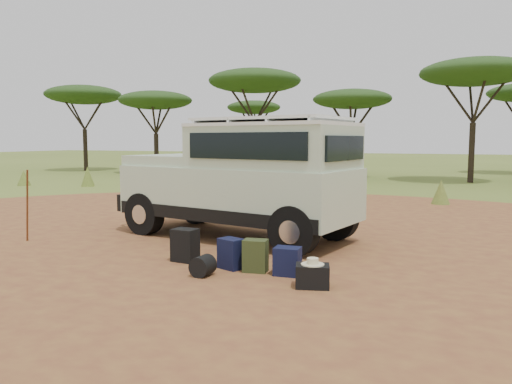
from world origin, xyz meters
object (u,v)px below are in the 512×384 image
at_px(duffel_navy, 287,261).
at_px(hard_case, 312,276).
at_px(walking_staff, 27,206).
at_px(backpack_navy, 231,254).
at_px(backpack_black, 185,245).
at_px(safari_vehicle, 244,181).
at_px(backpack_olive, 255,256).

xyz_separation_m(duffel_navy, hard_case, (0.54, -0.47, -0.06)).
height_order(walking_staff, hard_case, walking_staff).
distance_m(walking_staff, backpack_navy, 4.73).
bearing_deg(backpack_black, walking_staff, -176.82).
height_order(backpack_navy, hard_case, backpack_navy).
bearing_deg(backpack_navy, walking_staff, -162.70).
height_order(safari_vehicle, backpack_black, safari_vehicle).
bearing_deg(backpack_black, duffel_navy, 0.21).
distance_m(safari_vehicle, hard_case, 3.91).
bearing_deg(walking_staff, backpack_navy, -58.61).
height_order(backpack_black, backpack_olive, backpack_black).
xyz_separation_m(walking_staff, backpack_olive, (5.13, -0.29, -0.49)).
relative_size(safari_vehicle, hard_case, 11.62).
distance_m(safari_vehicle, walking_staff, 4.43).
bearing_deg(backpack_navy, safari_vehicle, 129.86).
bearing_deg(backpack_black, backpack_navy, -3.38).
relative_size(backpack_navy, duffel_navy, 1.13).
bearing_deg(safari_vehicle, walking_staff, -139.53).
xyz_separation_m(safari_vehicle, duffel_navy, (1.82, -2.46, -1.00)).
xyz_separation_m(safari_vehicle, backpack_olive, (1.29, -2.45, -0.96)).
distance_m(backpack_navy, hard_case, 1.59).
bearing_deg(backpack_navy, backpack_olive, 18.21).
bearing_deg(backpack_olive, duffel_navy, -9.58).
bearing_deg(safari_vehicle, hard_case, -39.95).
bearing_deg(walking_staff, hard_case, -62.32).
distance_m(backpack_black, hard_case, 2.54).
bearing_deg(safari_vehicle, backpack_navy, -59.64).
distance_m(backpack_navy, duffel_navy, 0.98).
xyz_separation_m(safari_vehicle, backpack_black, (-0.10, -2.29, -0.94)).
bearing_deg(duffel_navy, safari_vehicle, 122.83).
relative_size(walking_staff, backpack_black, 2.73).
bearing_deg(backpack_black, backpack_olive, -1.45).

